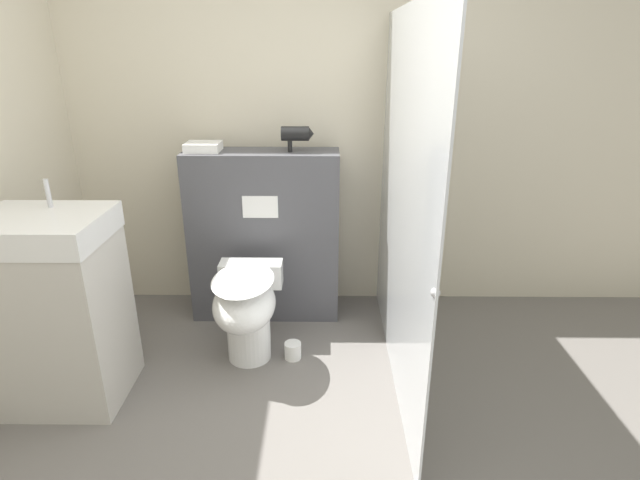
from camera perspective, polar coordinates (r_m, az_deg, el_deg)
wall_back at (r=3.39m, az=-2.42°, el=12.93°), size 8.00×0.06×2.50m
partition_panel at (r=3.33m, az=-6.35°, el=0.47°), size 0.98×0.30×1.13m
shower_glass at (r=2.58m, az=9.33°, el=3.54°), size 0.04×1.77×1.93m
toilet at (r=2.90m, az=-8.42°, el=-7.61°), size 0.38×0.60×0.56m
sink_vanity at (r=2.86m, az=-27.90°, el=-7.07°), size 0.61×0.50×1.14m
hair_drier at (r=3.11m, az=-2.68°, el=12.00°), size 0.20×0.09×0.16m
folded_towel at (r=3.23m, az=-13.20°, el=10.33°), size 0.21×0.18×0.05m
spare_toilet_roll at (r=3.04m, az=-3.12°, el=-12.50°), size 0.10×0.10×0.10m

